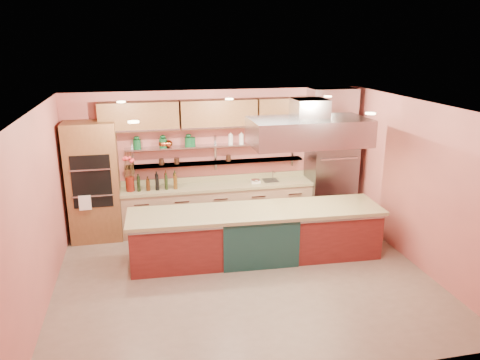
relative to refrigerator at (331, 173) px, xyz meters
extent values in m
cube|color=gray|center=(-2.35, -2.14, -1.06)|extent=(6.00, 5.00, 0.02)
cube|color=black|center=(-2.35, -2.14, 1.75)|extent=(6.00, 5.00, 0.02)
cube|color=#CA695F|center=(-2.35, 0.36, 0.35)|extent=(6.00, 0.04, 2.80)
cube|color=#CA695F|center=(-2.35, -4.64, 0.35)|extent=(6.00, 0.04, 2.80)
cube|color=#CA695F|center=(-5.35, -2.14, 0.35)|extent=(0.04, 5.00, 2.80)
cube|color=#CA695F|center=(0.65, -2.14, 0.35)|extent=(0.04, 5.00, 2.80)
cube|color=brown|center=(-4.80, 0.04, 0.10)|extent=(0.95, 0.64, 2.30)
cube|color=slate|center=(0.00, 0.00, 0.00)|extent=(0.95, 0.72, 2.10)
cube|color=#A17E60|center=(-2.40, 0.06, -0.58)|extent=(3.84, 0.64, 0.93)
cube|color=#A8ABAF|center=(-2.40, 0.23, 0.30)|extent=(3.60, 0.26, 0.03)
cube|color=#A8ABAF|center=(-2.40, 0.23, 0.65)|extent=(3.60, 0.26, 0.03)
cube|color=brown|center=(-2.35, 0.18, 1.30)|extent=(4.60, 0.36, 0.55)
cube|color=#A8ABAF|center=(-1.08, -1.46, 1.20)|extent=(2.00, 1.00, 0.45)
cube|color=#FFE5A5|center=(-2.35, -1.94, 1.72)|extent=(4.00, 2.80, 0.02)
cube|color=maroon|center=(-1.98, -1.46, -0.60)|extent=(4.37, 1.12, 0.91)
cylinder|color=#5A150D|center=(-4.13, 0.01, 0.02)|extent=(0.18, 0.18, 0.29)
cube|color=black|center=(-3.61, 0.01, 0.01)|extent=(0.86, 0.39, 0.27)
cube|color=white|center=(-1.63, 0.01, -0.07)|extent=(0.21, 0.19, 0.10)
cylinder|color=silver|center=(-1.24, 0.11, -0.02)|extent=(0.04, 0.04, 0.21)
ellipsoid|color=#B24F29|center=(-3.35, 0.23, 0.74)|extent=(0.23, 0.23, 0.14)
cylinder|color=#104B25|center=(-2.88, 0.23, 0.75)|extent=(0.18, 0.18, 0.17)
camera|label=1|loc=(-3.88, -8.85, 2.71)|focal=35.00mm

